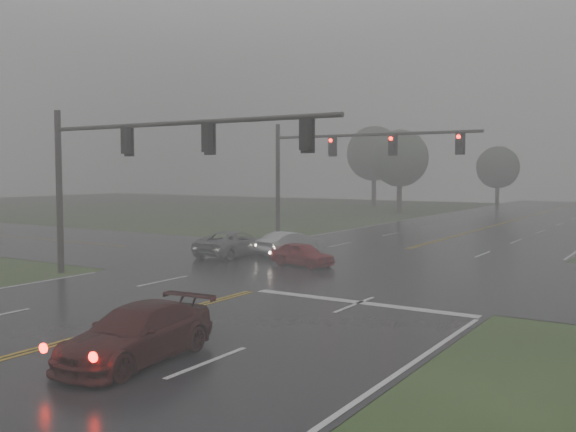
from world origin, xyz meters
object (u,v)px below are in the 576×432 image
Objects in this scene: sedan_red at (302,266)px; signal_gantry_near at (131,157)px; car_grey at (234,256)px; sedan_silver at (291,256)px; sedan_maroon at (137,361)px; signal_gantry_far at (334,157)px.

signal_gantry_near reaches higher than sedan_red.
signal_gantry_near is at bearing 98.11° from car_grey.
sedan_silver is 11.92m from signal_gantry_near.
sedan_maroon is 0.93× the size of car_grey.
sedan_maroon is 1.16× the size of sedan_silver.
sedan_silver is 0.80× the size of car_grey.
car_grey is 10.26m from signal_gantry_near.
signal_gantry_near is (-8.54, 8.10, 5.26)m from sedan_maroon.
sedan_silver is 3.10m from car_grey.
sedan_maroon is at bearing 120.29° from car_grey.
car_grey reaches higher than sedan_silver.
sedan_silver is at bearing 83.32° from signal_gantry_near.
sedan_silver is (-2.56, 3.02, 0.00)m from sedan_red.
sedan_silver is at bearing 106.36° from sedan_maroon.
signal_gantry_far is at bearing 32.06° from sedan_red.
sedan_silver reaches higher than sedan_red.
sedan_silver is 0.27× the size of signal_gantry_near.
car_grey is at bearing 89.08° from sedan_red.
sedan_maroon is 12.89m from signal_gantry_near.
sedan_red is 0.24× the size of signal_gantry_far.
sedan_red is 12.65m from signal_gantry_far.
sedan_red is 0.86× the size of sedan_silver.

